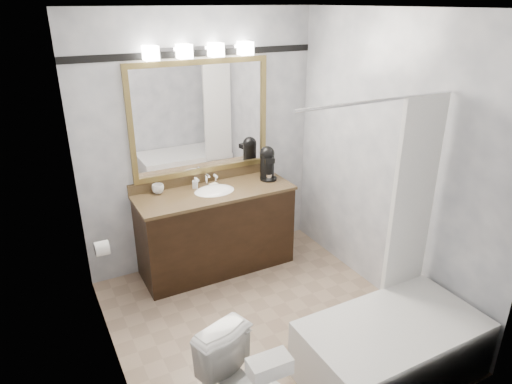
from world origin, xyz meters
TOP-DOWN VIEW (x-y plane):
  - room at (0.00, 0.00)m, footprint 2.42×2.62m
  - vanity at (0.00, 1.02)m, footprint 1.53×0.58m
  - mirror at (0.00, 1.28)m, footprint 1.40×0.04m
  - vanity_light_bar at (0.00, 1.23)m, footprint 1.02×0.14m
  - accent_stripe at (0.00, 1.29)m, footprint 2.40×0.01m
  - bathtub at (0.55, -0.90)m, footprint 1.30×0.75m
  - tp_roll at (-1.14, 0.66)m, footprint 0.11×0.12m
  - tissue_box at (-0.60, -1.12)m, footprint 0.24×0.14m
  - coffee_maker at (0.62, 1.08)m, footprint 0.18×0.22m
  - cup_left at (-0.50, 1.21)m, footprint 0.13×0.13m
  - soap_bottle_a at (-0.14, 1.17)m, footprint 0.06×0.07m
  - soap_bar at (0.04, 1.13)m, footprint 0.09×0.07m

SIDE VIEW (x-z plane):
  - bathtub at x=0.55m, z-range -0.70..1.26m
  - vanity at x=0.00m, z-range -0.04..0.93m
  - tp_roll at x=-1.14m, z-range 0.64..0.76m
  - tissue_box at x=-0.60m, z-range 0.69..0.79m
  - soap_bar at x=0.04m, z-range 0.85..0.87m
  - cup_left at x=-0.50m, z-range 0.85..0.94m
  - soap_bottle_a at x=-0.14m, z-range 0.85..0.96m
  - coffee_maker at x=0.62m, z-range 0.85..1.19m
  - room at x=0.00m, z-range -0.01..2.51m
  - mirror at x=0.00m, z-range 0.95..2.05m
  - accent_stripe at x=0.00m, z-range 2.07..2.13m
  - vanity_light_bar at x=0.00m, z-range 2.07..2.19m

